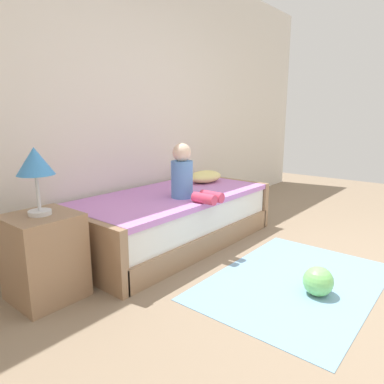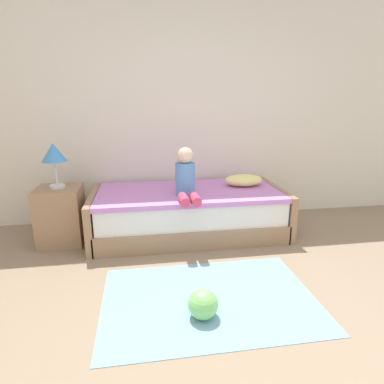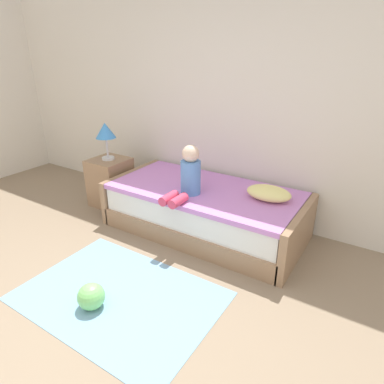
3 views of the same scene
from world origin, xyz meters
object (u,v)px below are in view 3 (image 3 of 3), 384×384
child_figure (188,176)px  pillow (269,193)px  bed (204,210)px  nightstand (111,182)px  table_lamp (105,132)px  toy_ball (91,296)px

child_figure → pillow: (0.72, 0.33, -0.14)m
bed → nightstand: size_ratio=3.52×
bed → pillow: pillow is taller
child_figure → table_lamp: bearing=172.0°
child_figure → toy_ball: 1.41m
pillow → toy_ball: (-0.78, -1.60, -0.46)m
nightstand → table_lamp: bearing=90.0°
nightstand → toy_ball: bearing=-49.9°
bed → table_lamp: (-1.35, -0.05, 0.69)m
nightstand → toy_ball: size_ratio=2.84×
table_lamp → child_figure: 1.32m
bed → table_lamp: table_lamp is taller
table_lamp → toy_ball: size_ratio=2.13×
bed → child_figure: size_ratio=4.14×
nightstand → child_figure: bearing=-8.0°
table_lamp → child_figure: size_ratio=0.88×
table_lamp → child_figure: (1.29, -0.18, -0.23)m
pillow → toy_ball: 1.84m
pillow → toy_ball: bearing=-116.0°
bed → nightstand: nightstand is taller
child_figure → pillow: 0.80m
table_lamp → toy_ball: 2.08m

